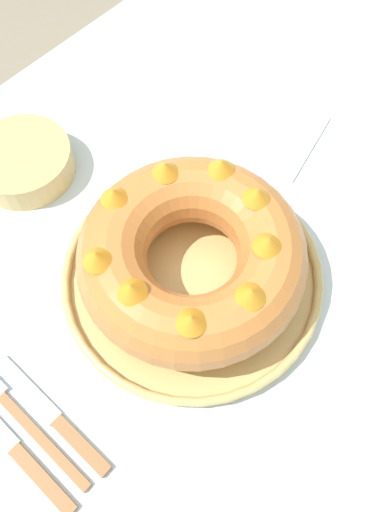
{
  "coord_description": "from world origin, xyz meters",
  "views": [
    {
      "loc": [
        -0.2,
        -0.18,
        1.37
      ],
      "look_at": [
        0.01,
        0.01,
        0.81
      ],
      "focal_mm": 35.0,
      "sensor_mm": 36.0,
      "label": 1
    }
  ],
  "objects_px": {
    "serving_dish": "(192,275)",
    "cake_knife": "(58,422)",
    "napkin": "(282,136)",
    "bundt_cake": "(192,255)",
    "fork": "(17,413)",
    "serving_knife": "(16,450)",
    "side_bowl": "(23,162)"
  },
  "relations": [
    {
      "from": "bundt_cake",
      "to": "cake_knife",
      "type": "relative_size",
      "value": 1.49
    },
    {
      "from": "serving_dish",
      "to": "side_bowl",
      "type": "bearing_deg",
      "value": 95.76
    },
    {
      "from": "serving_dish",
      "to": "cake_knife",
      "type": "bearing_deg",
      "value": -178.62
    },
    {
      "from": "serving_dish",
      "to": "serving_knife",
      "type": "xyz_separation_m",
      "value": [
        -0.3,
        0.01,
        -0.01
      ]
    },
    {
      "from": "bundt_cake",
      "to": "side_bowl",
      "type": "relative_size",
      "value": 1.95
    },
    {
      "from": "fork",
      "to": "serving_knife",
      "type": "bearing_deg",
      "value": -124.78
    },
    {
      "from": "napkin",
      "to": "fork",
      "type": "bearing_deg",
      "value": -178.09
    },
    {
      "from": "bundt_cake",
      "to": "serving_knife",
      "type": "relative_size",
      "value": 1.28
    },
    {
      "from": "serving_dish",
      "to": "napkin",
      "type": "height_order",
      "value": "serving_dish"
    },
    {
      "from": "serving_knife",
      "to": "napkin",
      "type": "distance_m",
      "value": 0.59
    },
    {
      "from": "side_bowl",
      "to": "napkin",
      "type": "distance_m",
      "value": 0.41
    },
    {
      "from": "cake_knife",
      "to": "side_bowl",
      "type": "relative_size",
      "value": 1.31
    },
    {
      "from": "fork",
      "to": "napkin",
      "type": "bearing_deg",
      "value": 7.62
    },
    {
      "from": "cake_knife",
      "to": "side_bowl",
      "type": "distance_m",
      "value": 0.39
    },
    {
      "from": "bundt_cake",
      "to": "fork",
      "type": "height_order",
      "value": "bundt_cake"
    },
    {
      "from": "serving_dish",
      "to": "bundt_cake",
      "type": "bearing_deg",
      "value": 90.32
    },
    {
      "from": "serving_dish",
      "to": "napkin",
      "type": "bearing_deg",
      "value": 11.42
    },
    {
      "from": "napkin",
      "to": "side_bowl",
      "type": "bearing_deg",
      "value": 141.06
    },
    {
      "from": "cake_knife",
      "to": "napkin",
      "type": "xyz_separation_m",
      "value": [
        0.53,
        0.06,
        -0.0
      ]
    },
    {
      "from": "cake_knife",
      "to": "napkin",
      "type": "distance_m",
      "value": 0.54
    },
    {
      "from": "serving_dish",
      "to": "fork",
      "type": "bearing_deg",
      "value": 171.99
    },
    {
      "from": "bundt_cake",
      "to": "fork",
      "type": "bearing_deg",
      "value": 172.02
    },
    {
      "from": "serving_dish",
      "to": "fork",
      "type": "height_order",
      "value": "serving_dish"
    },
    {
      "from": "serving_knife",
      "to": "cake_knife",
      "type": "bearing_deg",
      "value": -12.89
    },
    {
      "from": "serving_dish",
      "to": "bundt_cake",
      "type": "xyz_separation_m",
      "value": [
        -0.0,
        0.0,
        0.06
      ]
    },
    {
      "from": "side_bowl",
      "to": "cake_knife",
      "type": "bearing_deg",
      "value": -124.38
    },
    {
      "from": "bundt_cake",
      "to": "napkin",
      "type": "bearing_deg",
      "value": 11.39
    },
    {
      "from": "cake_knife",
      "to": "napkin",
      "type": "bearing_deg",
      "value": 1.88
    },
    {
      "from": "serving_dish",
      "to": "serving_knife",
      "type": "distance_m",
      "value": 0.3
    },
    {
      "from": "bundt_cake",
      "to": "fork",
      "type": "distance_m",
      "value": 0.29
    },
    {
      "from": "cake_knife",
      "to": "bundt_cake",
      "type": "bearing_deg",
      "value": -3.48
    },
    {
      "from": "fork",
      "to": "napkin",
      "type": "height_order",
      "value": "fork"
    }
  ]
}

